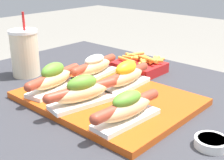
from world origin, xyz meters
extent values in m
cube|color=#CC4C14|center=(-0.01, -0.02, 0.76)|extent=(0.46, 0.35, 0.02)
cube|color=white|center=(-0.15, -0.10, 0.77)|extent=(0.09, 0.19, 0.01)
ellipsoid|color=#E5C184|center=(-0.15, -0.10, 0.80)|extent=(0.08, 0.16, 0.04)
cylinder|color=#9E3D28|center=(-0.15, -0.10, 0.81)|extent=(0.06, 0.19, 0.03)
sphere|color=#9E3D28|center=(-0.14, -0.19, 0.81)|extent=(0.03, 0.03, 0.03)
sphere|color=#9E3D28|center=(-0.17, 0.00, 0.81)|extent=(0.03, 0.03, 0.03)
ellipsoid|color=#5B992D|center=(-0.15, -0.10, 0.83)|extent=(0.06, 0.09, 0.04)
cube|color=white|center=(-0.02, -0.11, 0.77)|extent=(0.09, 0.19, 0.01)
ellipsoid|color=#E5C184|center=(-0.02, -0.11, 0.80)|extent=(0.08, 0.16, 0.04)
cylinder|color=#9E3D28|center=(-0.02, -0.11, 0.81)|extent=(0.06, 0.19, 0.03)
sphere|color=#9E3D28|center=(-0.04, -0.21, 0.81)|extent=(0.03, 0.03, 0.03)
sphere|color=#9E3D28|center=(0.00, -0.02, 0.81)|extent=(0.03, 0.03, 0.03)
ellipsoid|color=#5B992D|center=(-0.02, -0.11, 0.83)|extent=(0.06, 0.09, 0.04)
cube|color=white|center=(0.13, -0.11, 0.77)|extent=(0.07, 0.18, 0.01)
ellipsoid|color=#E5C184|center=(0.13, -0.11, 0.80)|extent=(0.06, 0.16, 0.04)
cylinder|color=#9E3D28|center=(0.13, -0.11, 0.81)|extent=(0.04, 0.19, 0.03)
sphere|color=#9E3D28|center=(0.12, -0.20, 0.81)|extent=(0.03, 0.03, 0.03)
sphere|color=#9E3D28|center=(0.13, -0.01, 0.81)|extent=(0.03, 0.03, 0.03)
ellipsoid|color=#5B992D|center=(0.13, -0.11, 0.83)|extent=(0.04, 0.09, 0.03)
cube|color=white|center=(-0.15, 0.06, 0.77)|extent=(0.08, 0.18, 0.01)
ellipsoid|color=#E5C184|center=(-0.15, 0.06, 0.80)|extent=(0.07, 0.16, 0.04)
cylinder|color=#9E3D28|center=(-0.15, 0.06, 0.81)|extent=(0.05, 0.19, 0.03)
sphere|color=#9E3D28|center=(-0.14, -0.03, 0.81)|extent=(0.03, 0.03, 0.03)
sphere|color=#9E3D28|center=(-0.16, 0.16, 0.81)|extent=(0.03, 0.03, 0.03)
ellipsoid|color=silver|center=(-0.15, 0.06, 0.83)|extent=(0.05, 0.09, 0.03)
cube|color=white|center=(-0.01, 0.06, 0.77)|extent=(0.07, 0.18, 0.01)
ellipsoid|color=#E5C184|center=(-0.01, 0.06, 0.80)|extent=(0.06, 0.16, 0.04)
cylinder|color=#9E3D28|center=(-0.01, 0.06, 0.81)|extent=(0.04, 0.19, 0.03)
sphere|color=#9E3D28|center=(-0.01, -0.04, 0.81)|extent=(0.03, 0.03, 0.03)
sphere|color=#9E3D28|center=(-0.02, 0.15, 0.81)|extent=(0.03, 0.03, 0.03)
ellipsoid|color=yellow|center=(-0.01, 0.06, 0.83)|extent=(0.05, 0.09, 0.04)
cylinder|color=white|center=(0.31, -0.05, 0.76)|extent=(0.07, 0.07, 0.02)
cylinder|color=beige|center=(0.31, -0.05, 0.77)|extent=(0.06, 0.06, 0.01)
cylinder|color=beige|center=(-0.37, -0.05, 0.82)|extent=(0.09, 0.09, 0.15)
cylinder|color=white|center=(-0.37, -0.05, 0.90)|extent=(0.10, 0.10, 0.01)
cylinder|color=red|center=(-0.36, -0.05, 0.94)|extent=(0.01, 0.01, 0.06)
cube|color=red|center=(-0.10, 0.24, 0.77)|extent=(0.16, 0.14, 0.03)
cylinder|color=gold|center=(-0.07, 0.21, 0.80)|extent=(0.06, 0.05, 0.01)
cylinder|color=gold|center=(-0.06, 0.27, 0.79)|extent=(0.04, 0.09, 0.01)
cylinder|color=gold|center=(-0.14, 0.21, 0.79)|extent=(0.08, 0.02, 0.01)
cylinder|color=gold|center=(-0.15, 0.27, 0.80)|extent=(0.04, 0.07, 0.01)
cylinder|color=gold|center=(-0.14, 0.26, 0.80)|extent=(0.09, 0.01, 0.01)
cylinder|color=gold|center=(-0.06, 0.25, 0.80)|extent=(0.07, 0.06, 0.01)
cylinder|color=gold|center=(-0.09, 0.24, 0.79)|extent=(0.03, 0.09, 0.01)
cylinder|color=gold|center=(-0.14, 0.24, 0.80)|extent=(0.06, 0.03, 0.01)
cylinder|color=gold|center=(-0.07, 0.24, 0.80)|extent=(0.09, 0.03, 0.01)
cylinder|color=gold|center=(-0.08, 0.27, 0.79)|extent=(0.08, 0.04, 0.01)
cylinder|color=gold|center=(-0.06, 0.27, 0.80)|extent=(0.03, 0.08, 0.01)
cylinder|color=gold|center=(-0.11, 0.26, 0.79)|extent=(0.07, 0.02, 0.01)
cylinder|color=gold|center=(-0.06, 0.27, 0.80)|extent=(0.04, 0.06, 0.01)
cylinder|color=gold|center=(-0.13, 0.26, 0.80)|extent=(0.03, 0.06, 0.01)
camera|label=1|loc=(0.53, -0.61, 1.11)|focal=50.00mm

